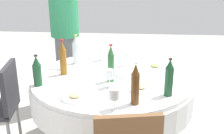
% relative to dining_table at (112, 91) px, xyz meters
% --- Properties ---
extents(dining_table, '(1.45, 1.45, 0.74)m').
position_rel_dining_table_xyz_m(dining_table, '(0.00, 0.00, 0.00)').
color(dining_table, white).
rests_on(dining_table, ground_plane).
extents(bottle_clear_right, '(0.07, 0.07, 0.30)m').
position_rel_dining_table_xyz_m(bottle_clear_right, '(0.32, 0.39, 0.28)').
color(bottle_clear_right, silver).
rests_on(bottle_clear_right, dining_table).
extents(bottle_dark_green_inner, '(0.07, 0.07, 0.26)m').
position_rel_dining_table_xyz_m(bottle_dark_green_inner, '(-0.26, 0.59, 0.27)').
color(bottle_dark_green_inner, '#194728').
rests_on(bottle_dark_green_inner, dining_table).
extents(bottle_amber_rear, '(0.06, 0.06, 0.33)m').
position_rel_dining_table_xyz_m(bottle_amber_rear, '(0.01, 0.44, 0.30)').
color(bottle_amber_rear, '#8C5619').
rests_on(bottle_amber_rear, dining_table).
extents(bottle_brown_mid, '(0.06, 0.06, 0.31)m').
position_rel_dining_table_xyz_m(bottle_brown_mid, '(-0.53, -0.21, 0.29)').
color(bottle_brown_mid, '#593314').
rests_on(bottle_brown_mid, dining_table).
extents(bottle_green_outer, '(0.06, 0.06, 0.32)m').
position_rel_dining_table_xyz_m(bottle_green_outer, '(-0.12, -0.00, 0.30)').
color(bottle_green_outer, '#2D6B38').
rests_on(bottle_green_outer, dining_table).
extents(bottle_dark_green_east, '(0.06, 0.06, 0.29)m').
position_rel_dining_table_xyz_m(bottle_dark_green_east, '(-0.37, -0.46, 0.28)').
color(bottle_dark_green_east, '#194728').
rests_on(bottle_dark_green_east, dining_table).
extents(wine_glass_mid, '(0.07, 0.07, 0.14)m').
position_rel_dining_table_xyz_m(wine_glass_mid, '(0.29, -0.10, 0.25)').
color(wine_glass_mid, white).
rests_on(wine_glass_mid, dining_table).
extents(wine_glass_outer, '(0.07, 0.07, 0.15)m').
position_rel_dining_table_xyz_m(wine_glass_outer, '(-0.25, -0.00, 0.25)').
color(wine_glass_outer, white).
rests_on(wine_glass_outer, dining_table).
extents(wine_glass_east, '(0.07, 0.07, 0.15)m').
position_rel_dining_table_xyz_m(wine_glass_east, '(-0.62, -0.07, 0.26)').
color(wine_glass_east, white).
rests_on(wine_glass_east, dining_table).
extents(wine_glass_north, '(0.07, 0.07, 0.15)m').
position_rel_dining_table_xyz_m(wine_glass_north, '(0.43, 0.15, 0.25)').
color(wine_glass_north, white).
rests_on(wine_glass_north, dining_table).
extents(plate_west, '(0.22, 0.22, 0.02)m').
position_rel_dining_table_xyz_m(plate_west, '(0.04, -0.13, 0.15)').
color(plate_west, white).
rests_on(plate_west, dining_table).
extents(plate_front, '(0.21, 0.21, 0.04)m').
position_rel_dining_table_xyz_m(plate_front, '(-0.48, 0.24, 0.16)').
color(plate_front, white).
rests_on(plate_front, dining_table).
extents(plate_near, '(0.20, 0.20, 0.04)m').
position_rel_dining_table_xyz_m(plate_near, '(0.24, -0.39, 0.16)').
color(plate_near, white).
rests_on(plate_near, dining_table).
extents(plate_far, '(0.20, 0.20, 0.04)m').
position_rel_dining_table_xyz_m(plate_far, '(-0.28, -0.25, 0.16)').
color(plate_far, white).
rests_on(plate_far, dining_table).
extents(knife_inner, '(0.17, 0.09, 0.00)m').
position_rel_dining_table_xyz_m(knife_inner, '(0.14, 0.10, 0.15)').
color(knife_inner, silver).
rests_on(knife_inner, dining_table).
extents(folded_napkin, '(0.13, 0.13, 0.02)m').
position_rel_dining_table_xyz_m(folded_napkin, '(0.15, 0.54, 0.16)').
color(folded_napkin, white).
rests_on(folded_napkin, dining_table).
extents(person_inner, '(0.34, 0.34, 1.65)m').
position_rel_dining_table_xyz_m(person_inner, '(0.91, 0.64, 0.27)').
color(person_inner, slate).
rests_on(person_inner, ground_plane).
extents(chair_east, '(0.46, 0.46, 0.87)m').
position_rel_dining_table_xyz_m(chair_east, '(-0.17, 0.99, -0.07)').
color(chair_east, '#2D2D33').
rests_on(chair_east, ground_plane).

